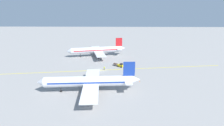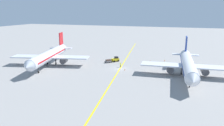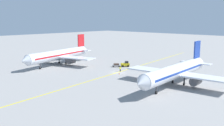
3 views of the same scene
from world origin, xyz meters
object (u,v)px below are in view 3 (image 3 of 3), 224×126
at_px(airplane_at_gate, 176,71).
at_px(ground_crew_worker, 120,69).
at_px(traffic_cone_by_wingtip, 181,70).
at_px(baggage_cart_trailing, 116,65).
at_px(baggage_tug_white, 125,64).
at_px(airplane_adjacent_stand, 60,55).
at_px(traffic_cone_near_nose, 119,73).
at_px(traffic_cone_mid_apron, 163,69).

xyz_separation_m(airplane_at_gate, ground_crew_worker, (22.31, -3.51, -2.80)).
bearing_deg(traffic_cone_by_wingtip, baggage_cart_trailing, 25.78).
relative_size(ground_crew_worker, traffic_cone_by_wingtip, 3.05).
height_order(airplane_at_gate, baggage_cart_trailing, airplane_at_gate).
xyz_separation_m(baggage_tug_white, baggage_cart_trailing, (2.01, 2.61, -0.14)).
bearing_deg(baggage_tug_white, airplane_adjacent_stand, 34.00).
xyz_separation_m(traffic_cone_near_nose, traffic_cone_by_wingtip, (-11.06, -18.30, 0.00)).
distance_m(airplane_at_gate, baggage_tug_white, 29.23).
bearing_deg(baggage_tug_white, ground_crew_worker, 119.82).
xyz_separation_m(baggage_tug_white, traffic_cone_mid_apron, (-12.91, -4.37, -0.63)).
relative_size(airplane_at_gate, ground_crew_worker, 21.16).
xyz_separation_m(baggage_tug_white, traffic_cone_by_wingtip, (-18.11, -7.10, -0.63)).
bearing_deg(airplane_adjacent_stand, baggage_tug_white, -146.00).
xyz_separation_m(airplane_adjacent_stand, traffic_cone_mid_apron, (-33.36, -18.17, -3.43)).
height_order(airplane_at_gate, baggage_tug_white, airplane_at_gate).
distance_m(airplane_adjacent_stand, baggage_cart_trailing, 21.77).
xyz_separation_m(traffic_cone_mid_apron, traffic_cone_by_wingtip, (-5.20, -2.73, 0.00)).
xyz_separation_m(ground_crew_worker, traffic_cone_near_nose, (-2.56, 3.36, -0.63)).
relative_size(airplane_at_gate, baggage_tug_white, 10.80).
relative_size(airplane_adjacent_stand, baggage_tug_white, 10.68).
height_order(baggage_cart_trailing, traffic_cone_by_wingtip, baggage_cart_trailing).
xyz_separation_m(airplane_adjacent_stand, baggage_cart_trailing, (-18.44, -11.18, -2.95)).
distance_m(airplane_adjacent_stand, traffic_cone_by_wingtip, 43.99).
xyz_separation_m(airplane_adjacent_stand, traffic_cone_near_nose, (-27.50, -2.60, -3.43)).
bearing_deg(airplane_at_gate, traffic_cone_mid_apron, -48.54).
height_order(traffic_cone_near_nose, traffic_cone_mid_apron, same).
relative_size(traffic_cone_mid_apron, traffic_cone_by_wingtip, 1.00).
bearing_deg(traffic_cone_near_nose, ground_crew_worker, -52.67).
bearing_deg(airplane_adjacent_stand, ground_crew_worker, -166.56).
bearing_deg(baggage_cart_trailing, airplane_adjacent_stand, 31.23).
distance_m(baggage_tug_white, traffic_cone_mid_apron, 13.65).
xyz_separation_m(airplane_at_gate, baggage_tug_white, (26.80, -11.34, -2.81)).
relative_size(baggage_cart_trailing, traffic_cone_mid_apron, 5.30).
bearing_deg(ground_crew_worker, airplane_at_gate, 171.06).
height_order(airplane_adjacent_stand, traffic_cone_near_nose, airplane_adjacent_stand).
relative_size(baggage_cart_trailing, traffic_cone_near_nose, 5.30).
bearing_deg(traffic_cone_by_wingtip, airplane_adjacent_stand, 28.46).
bearing_deg(traffic_cone_mid_apron, baggage_tug_white, 18.70).
bearing_deg(traffic_cone_mid_apron, ground_crew_worker, 55.39).
distance_m(baggage_cart_trailing, traffic_cone_near_nose, 12.49).
bearing_deg(airplane_adjacent_stand, traffic_cone_mid_apron, -151.43).
distance_m(baggage_tug_white, baggage_cart_trailing, 3.30).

